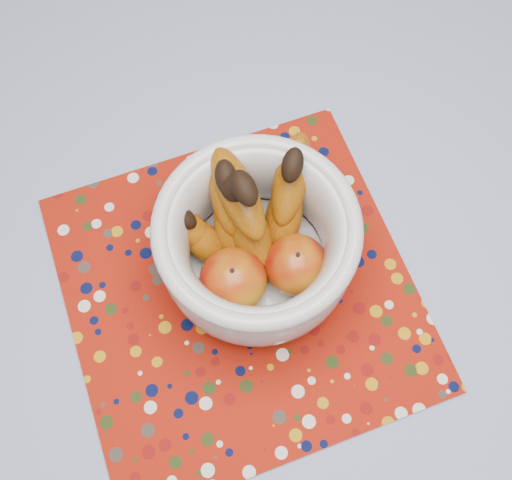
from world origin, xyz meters
The scene contains 4 objects.
table centered at (0.00, 0.00, 0.67)m, with size 1.20×1.20×0.75m.
tablecloth centered at (0.00, 0.00, 0.76)m, with size 1.32×1.32×0.01m, color #6478A6.
placemat centered at (-0.06, -0.07, 0.76)m, with size 0.42×0.42×0.00m, color maroon.
fruit_bowl centered at (-0.03, -0.03, 0.84)m, with size 0.26×0.25×0.19m.
Camera 1 is at (-0.08, -0.29, 1.48)m, focal length 42.00 mm.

